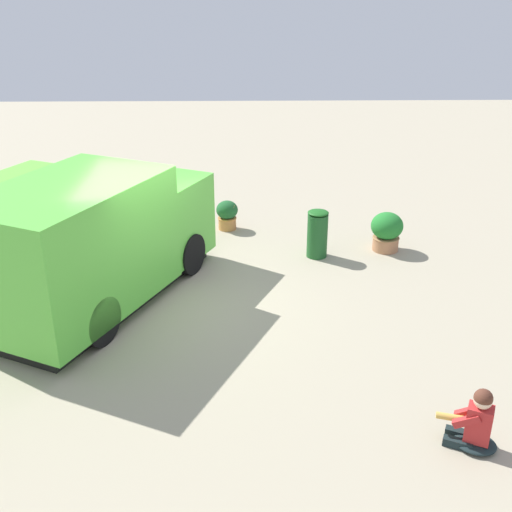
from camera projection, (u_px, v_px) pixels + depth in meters
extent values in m
plane|color=tan|center=(167.00, 300.00, 11.37)|extent=(40.00, 40.00, 0.00)
cube|color=#5AC73E|center=(72.00, 247.00, 10.37)|extent=(3.98, 3.33, 2.12)
cube|color=#5AC73E|center=(154.00, 215.00, 12.51)|extent=(2.18, 2.42, 1.59)
cube|color=black|center=(172.00, 191.00, 12.99)|extent=(0.74, 1.50, 0.60)
cube|color=black|center=(23.00, 230.00, 10.70)|extent=(1.71, 0.83, 0.74)
cube|color=#61C93A|center=(1.00, 178.00, 10.45)|extent=(2.11, 1.43, 0.03)
cube|color=black|center=(106.00, 291.00, 11.45)|extent=(4.91, 3.49, 0.23)
cylinder|color=black|center=(190.00, 254.00, 12.25)|extent=(0.83, 0.55, 0.82)
cylinder|color=black|center=(113.00, 239.00, 12.94)|extent=(0.83, 0.55, 0.82)
cylinder|color=black|center=(100.00, 321.00, 9.87)|extent=(0.83, 0.55, 0.82)
cylinder|color=black|center=(11.00, 298.00, 10.56)|extent=(0.83, 0.55, 0.82)
ellipsoid|color=#1A2729|center=(475.00, 443.00, 7.80)|extent=(0.62, 0.66, 0.11)
cube|color=#1A2729|center=(460.00, 434.00, 7.96)|extent=(0.25, 0.37, 0.11)
cube|color=#1A2729|center=(458.00, 443.00, 7.79)|extent=(0.25, 0.37, 0.11)
cube|color=#B12928|center=(479.00, 424.00, 7.68)|extent=(0.33, 0.37, 0.50)
sphere|color=beige|center=(483.00, 400.00, 7.53)|extent=(0.23, 0.23, 0.23)
sphere|color=#572F21|center=(483.00, 398.00, 7.52)|extent=(0.23, 0.23, 0.23)
cube|color=#B12928|center=(469.00, 412.00, 7.78)|extent=(0.22, 0.35, 0.27)
cube|color=#B12928|center=(467.00, 421.00, 7.62)|extent=(0.22, 0.35, 0.27)
cylinder|color=gold|center=(453.00, 418.00, 7.79)|extent=(0.20, 0.41, 0.09)
cube|color=#D86939|center=(453.00, 416.00, 7.79)|extent=(0.14, 0.34, 0.02)
cylinder|color=#C07C43|center=(227.00, 223.00, 14.53)|extent=(0.41, 0.41, 0.28)
torus|color=#C67D3C|center=(227.00, 218.00, 14.48)|extent=(0.44, 0.44, 0.04)
ellipsoid|color=#1F5A2B|center=(227.00, 210.00, 14.40)|extent=(0.50, 0.50, 0.43)
sphere|color=#F3E157|center=(223.00, 203.00, 14.47)|extent=(0.05, 0.05, 0.05)
sphere|color=#F9D14C|center=(233.00, 208.00, 14.25)|extent=(0.07, 0.07, 0.07)
sphere|color=yellow|center=(226.00, 208.00, 14.19)|extent=(0.06, 0.06, 0.06)
sphere|color=yellow|center=(234.00, 207.00, 14.28)|extent=(0.07, 0.07, 0.07)
cylinder|color=#AF7550|center=(385.00, 243.00, 13.40)|extent=(0.55, 0.55, 0.30)
torus|color=#AA744B|center=(386.00, 238.00, 13.35)|extent=(0.57, 0.57, 0.04)
ellipsoid|color=#237A2C|center=(387.00, 226.00, 13.24)|extent=(0.68, 0.68, 0.58)
sphere|color=#F9CF53|center=(395.00, 229.00, 12.99)|extent=(0.08, 0.08, 0.08)
sphere|color=#F9C85A|center=(393.00, 219.00, 13.41)|extent=(0.08, 0.08, 0.08)
sphere|color=#F8D75E|center=(383.00, 218.00, 13.45)|extent=(0.09, 0.09, 0.09)
cylinder|color=#1E5625|center=(317.00, 236.00, 12.98)|extent=(0.43, 0.43, 0.93)
ellipsoid|color=#1B5E1E|center=(318.00, 213.00, 12.77)|extent=(0.43, 0.43, 0.09)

